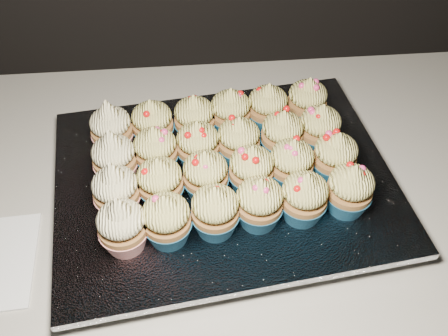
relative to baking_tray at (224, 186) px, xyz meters
name	(u,v)px	position (x,y,z in m)	size (l,w,h in m)	color
cabinet	(270,315)	(0.11, 0.02, -0.48)	(2.40, 0.60, 0.86)	black
worktop	(289,183)	(0.11, 0.02, -0.03)	(2.44, 0.64, 0.04)	silver
baking_tray	(224,186)	(0.00, 0.00, 0.00)	(0.45, 0.34, 0.02)	black
foil_lining	(224,178)	(0.00, 0.00, 0.02)	(0.48, 0.38, 0.01)	silver
cupcake_0	(122,226)	(-0.14, -0.11, 0.06)	(0.06, 0.06, 0.10)	red
cupcake_1	(167,220)	(-0.08, -0.10, 0.06)	(0.06, 0.06, 0.08)	#1A567B
cupcake_2	(215,211)	(-0.02, -0.09, 0.06)	(0.06, 0.06, 0.08)	#1A567B
cupcake_3	(259,203)	(0.04, -0.09, 0.06)	(0.06, 0.06, 0.08)	#1A567B
cupcake_4	(304,197)	(0.10, -0.08, 0.06)	(0.06, 0.06, 0.08)	#1A567B
cupcake_5	(350,189)	(0.16, -0.07, 0.06)	(0.06, 0.06, 0.08)	#1A567B
cupcake_6	(116,190)	(-0.15, -0.05, 0.06)	(0.06, 0.06, 0.10)	red
cupcake_7	(160,183)	(-0.09, -0.04, 0.06)	(0.06, 0.06, 0.08)	#1A567B
cupcake_8	(206,175)	(-0.03, -0.03, 0.06)	(0.06, 0.06, 0.08)	#1A567B
cupcake_9	(251,170)	(0.04, -0.03, 0.06)	(0.06, 0.06, 0.08)	#1A567B
cupcake_10	(291,163)	(0.09, -0.02, 0.06)	(0.06, 0.06, 0.08)	#1A567B
cupcake_11	(335,157)	(0.16, -0.01, 0.06)	(0.06, 0.06, 0.08)	#1A567B
cupcake_12	(114,158)	(-0.15, 0.01, 0.06)	(0.06, 0.06, 0.10)	red
cupcake_13	(156,151)	(-0.10, 0.02, 0.06)	(0.06, 0.06, 0.08)	#1A567B
cupcake_14	(198,145)	(-0.04, 0.03, 0.06)	(0.06, 0.06, 0.08)	#1A567B
cupcake_15	(239,141)	(0.02, 0.03, 0.06)	(0.06, 0.06, 0.08)	#1A567B
cupcake_16	(282,135)	(0.09, 0.04, 0.06)	(0.06, 0.06, 0.08)	#1A567B
cupcake_17	(319,128)	(0.15, 0.05, 0.06)	(0.06, 0.06, 0.08)	#1A567B
cupcake_18	(111,128)	(-0.16, 0.07, 0.06)	(0.06, 0.06, 0.10)	red
cupcake_19	(153,124)	(-0.10, 0.08, 0.06)	(0.06, 0.06, 0.08)	#1A567B
cupcake_20	(195,119)	(-0.04, 0.08, 0.06)	(0.06, 0.06, 0.08)	#1A567B
cupcake_21	(231,112)	(0.02, 0.10, 0.06)	(0.06, 0.06, 0.08)	#1A567B
cupcake_22	(268,107)	(0.08, 0.10, 0.06)	(0.06, 0.06, 0.08)	#1A567B
cupcake_23	(307,102)	(0.14, 0.11, 0.06)	(0.06, 0.06, 0.08)	#1A567B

